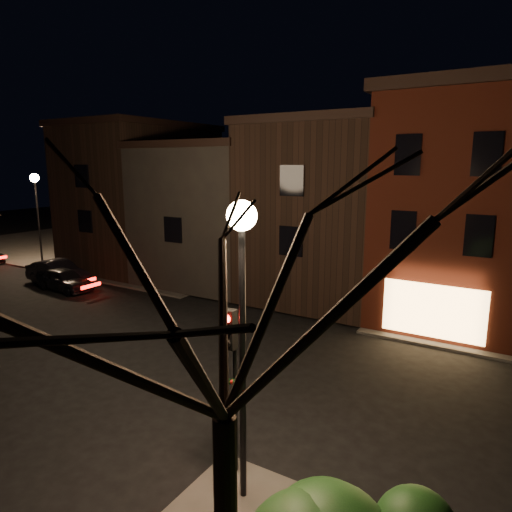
% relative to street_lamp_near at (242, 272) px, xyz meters
% --- Properties ---
extents(ground, '(120.00, 120.00, 0.00)m').
position_rel_street_lamp_near_xyz_m(ground, '(-6.20, 6.00, -5.18)').
color(ground, black).
rests_on(ground, ground).
extents(sidewalk_far_left, '(30.00, 30.00, 0.12)m').
position_rel_street_lamp_near_xyz_m(sidewalk_far_left, '(-26.20, 26.00, -5.12)').
color(sidewalk_far_left, '#2D2B28').
rests_on(sidewalk_far_left, ground).
extents(corner_building, '(6.50, 8.50, 10.50)m').
position_rel_street_lamp_near_xyz_m(corner_building, '(1.80, 15.47, 0.22)').
color(corner_building, '#46160C').
rests_on(corner_building, ground).
extents(row_building_a, '(7.30, 10.30, 9.40)m').
position_rel_street_lamp_near_xyz_m(row_building_a, '(-4.70, 16.50, -0.34)').
color(row_building_a, black).
rests_on(row_building_a, ground).
extents(row_building_b, '(7.80, 10.30, 8.40)m').
position_rel_street_lamp_near_xyz_m(row_building_b, '(-11.95, 16.50, -0.85)').
color(row_building_b, black).
rests_on(row_building_b, ground).
extents(row_building_c, '(7.30, 10.30, 9.90)m').
position_rel_street_lamp_near_xyz_m(row_building_c, '(-19.20, 16.50, -0.09)').
color(row_building_c, black).
rests_on(row_building_c, ground).
extents(street_lamp_near, '(0.60, 0.60, 6.48)m').
position_rel_street_lamp_near_xyz_m(street_lamp_near, '(0.00, 0.00, 0.00)').
color(street_lamp_near, black).
rests_on(street_lamp_near, sidewalk_near_right).
extents(street_lamp_far, '(0.60, 0.60, 6.48)m').
position_rel_street_lamp_near_xyz_m(street_lamp_far, '(-25.20, 12.20, 0.00)').
color(street_lamp_far, black).
rests_on(street_lamp_far, sidewalk_far_left).
extents(traffic_signal, '(0.58, 0.38, 4.05)m').
position_rel_street_lamp_near_xyz_m(traffic_signal, '(-0.60, 0.49, -2.37)').
color(traffic_signal, black).
rests_on(traffic_signal, sidewalk_near_right).
extents(bare_tree_right, '(6.40, 6.40, 8.50)m').
position_rel_street_lamp_near_xyz_m(bare_tree_right, '(1.30, -2.50, 0.97)').
color(bare_tree_right, black).
rests_on(bare_tree_right, sidewalk_near_right).
extents(parked_car_a, '(3.96, 1.76, 1.33)m').
position_rel_street_lamp_near_xyz_m(parked_car_a, '(-18.12, 8.84, -4.52)').
color(parked_car_a, black).
rests_on(parked_car_a, ground).
extents(parked_car_b, '(4.58, 1.75, 1.49)m').
position_rel_street_lamp_near_xyz_m(parked_car_b, '(-19.54, 9.45, -4.43)').
color(parked_car_b, black).
rests_on(parked_car_b, ground).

